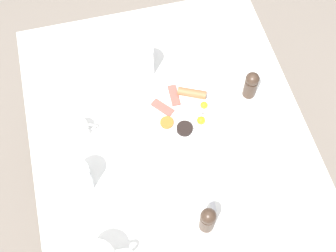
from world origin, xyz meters
name	(u,v)px	position (x,y,z in m)	size (l,w,h in m)	color
ground_plane	(168,202)	(0.00, 0.00, 0.00)	(8.00, 8.00, 0.00)	#70665B
table	(168,138)	(0.00, 0.00, 0.64)	(0.91, 1.08, 0.71)	white
breakfast_plate	(185,112)	(0.07, 0.05, 0.72)	(0.27, 0.27, 0.04)	white
teacup_with_saucer_left	(256,145)	(0.26, -0.14, 0.74)	(0.15, 0.15, 0.06)	white
water_glass_tall	(142,62)	(-0.03, 0.24, 0.77)	(0.08, 0.08, 0.12)	white
water_glass_short	(78,179)	(-0.31, -0.13, 0.77)	(0.08, 0.08, 0.12)	white
creamer_jug	(80,129)	(-0.28, 0.05, 0.74)	(0.08, 0.06, 0.06)	white
pepper_grinder	(251,84)	(0.31, 0.07, 0.77)	(0.05, 0.05, 0.11)	#38281E
salt_grinder	(208,220)	(0.03, -0.35, 0.77)	(0.05, 0.05, 0.11)	#38281E
napkin_folded	(225,54)	(0.28, 0.25, 0.71)	(0.09, 0.14, 0.01)	white
fork_by_plate	(105,66)	(-0.16, 0.30, 0.71)	(0.13, 0.12, 0.00)	silver
knife_by_plate	(279,225)	(0.24, -0.40, 0.71)	(0.14, 0.18, 0.00)	silver
spoon_for_tea	(209,188)	(0.07, -0.24, 0.71)	(0.02, 0.15, 0.00)	silver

